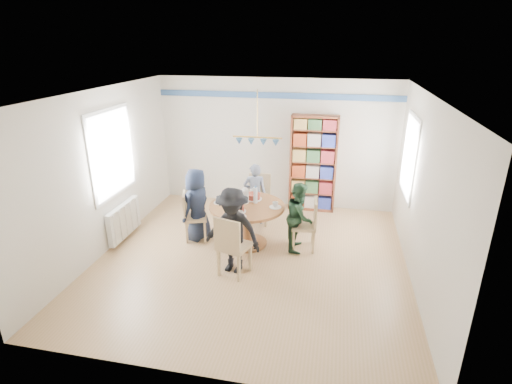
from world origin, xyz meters
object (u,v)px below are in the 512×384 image
(dining_table, at_px, (247,215))
(person_right, at_px, (300,216))
(person_left, at_px, (197,205))
(person_near, at_px, (233,231))
(radiator, at_px, (124,220))
(person_far, at_px, (255,194))
(chair_left, at_px, (191,214))
(chair_far, at_px, (259,196))
(bookshelf, at_px, (313,165))
(chair_right, at_px, (309,222))
(chair_near, at_px, (231,244))

(dining_table, height_order, person_right, person_right)
(person_left, distance_m, person_right, 1.84)
(person_left, relative_size, person_near, 0.96)
(radiator, distance_m, person_far, 2.46)
(person_right, relative_size, person_far, 0.98)
(chair_left, distance_m, chair_far, 1.45)
(bookshelf, bearing_deg, chair_left, -137.81)
(chair_left, height_order, person_far, person_far)
(person_right, bearing_deg, dining_table, 92.72)
(chair_right, relative_size, person_right, 0.76)
(person_far, bearing_deg, person_left, 29.67)
(person_left, relative_size, bookshelf, 0.66)
(chair_near, distance_m, bookshelf, 3.06)
(radiator, relative_size, chair_right, 1.09)
(dining_table, bearing_deg, bookshelf, 61.42)
(person_left, height_order, person_far, person_left)
(chair_left, height_order, person_left, person_left)
(radiator, xyz_separation_m, chair_far, (2.25, 1.21, 0.18))
(radiator, bearing_deg, chair_left, 9.89)
(dining_table, distance_m, chair_far, 0.99)
(chair_near, height_order, person_left, person_left)
(chair_left, xyz_separation_m, person_right, (1.94, 0.05, 0.11))
(person_far, bearing_deg, person_near, 77.21)
(person_right, xyz_separation_m, bookshelf, (0.08, 1.78, 0.39))
(chair_right, relative_size, chair_near, 0.92)
(chair_right, height_order, person_far, person_far)
(person_far, height_order, person_near, person_near)
(chair_right, height_order, chair_near, chair_near)
(radiator, height_order, person_left, person_left)
(chair_left, relative_size, person_left, 0.68)
(chair_left, height_order, chair_right, chair_right)
(chair_near, height_order, person_near, person_near)
(radiator, xyz_separation_m, chair_right, (3.30, 0.26, 0.15))
(chair_left, distance_m, bookshelf, 2.77)
(chair_left, xyz_separation_m, chair_near, (1.02, -1.03, 0.05))
(dining_table, relative_size, person_left, 0.98)
(chair_near, bearing_deg, person_right, 49.75)
(chair_right, distance_m, person_far, 1.40)
(radiator, relative_size, dining_table, 0.77)
(chair_near, bearing_deg, person_left, 130.29)
(person_right, bearing_deg, chair_left, 91.85)
(radiator, distance_m, dining_table, 2.25)
(chair_left, bearing_deg, radiator, -170.11)
(person_left, distance_m, person_near, 1.31)
(chair_far, xyz_separation_m, person_right, (0.89, -0.95, 0.07))
(dining_table, bearing_deg, person_left, 177.12)
(person_right, distance_m, person_near, 1.32)
(radiator, height_order, chair_left, chair_left)
(dining_table, xyz_separation_m, bookshelf, (0.99, 1.82, 0.43))
(person_far, bearing_deg, chair_right, 129.31)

